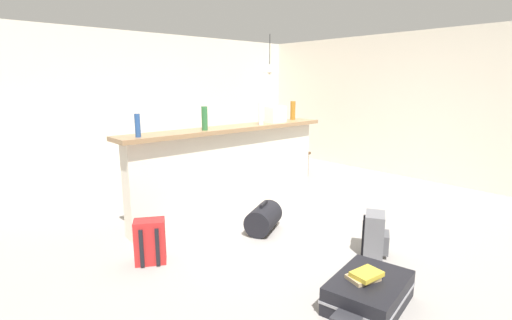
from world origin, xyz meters
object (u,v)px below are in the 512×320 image
Objects in this scene: suitcase_flat_black at (369,292)px; backpack_grey at (375,235)px; backpack_red at (150,242)px; bottle_blue at (138,125)px; bottle_green at (205,118)px; bottle_clear at (261,114)px; duffel_bag_black at (264,218)px; bottle_amber at (293,110)px; grocery_bag at (275,114)px; dining_chair_near_partition at (291,148)px; dining_table at (272,137)px; pendant_lamp at (270,68)px; book_stack at (365,276)px.

backpack_grey reaches higher than suitcase_flat_black.
backpack_red reaches higher than suitcase_flat_black.
bottle_blue is 0.82m from bottle_green.
duffel_bag_black is at bearing -130.75° from bottle_clear.
suitcase_flat_black is at bearing -113.55° from bottle_clear.
bottle_amber reaches higher than grocery_bag.
suitcase_flat_black is at bearing -128.79° from dining_chair_near_partition.
bottle_blue reaches higher than dining_table.
pendant_lamp reaches higher than book_stack.
bottle_green is at bearing -149.55° from pendant_lamp.
pendant_lamp is at bearing 23.70° from bottle_blue.
dining_chair_near_partition is (1.51, 0.84, -0.74)m from bottle_clear.
duffel_bag_black is 1.65m from book_stack.
suitcase_flat_black is at bearing -124.27° from pendant_lamp.
backpack_grey is at bearing -37.74° from backpack_red.
backpack_red is at bearing -164.79° from bottle_clear.
dining_table reaches higher than backpack_grey.
backpack_grey is at bearing -122.23° from dining_chair_near_partition.
dining_chair_near_partition is 1.65× the size of duffel_bag_black.
backpack_grey is (1.52, -1.85, -1.03)m from bottle_blue.
bottle_clear reaches higher than dining_table.
dining_chair_near_partition reaches higher than dining_table.
bottle_clear is at bearing -136.99° from pendant_lamp.
bottle_blue is 2.61m from backpack_grey.
backpack_grey is (0.82, 0.44, 0.09)m from suitcase_flat_black.
duffel_bag_black is (1.30, -0.16, -0.05)m from backpack_red.
bottle_clear is 2.20m from pendant_lamp.
grocery_bag is 0.37× the size of pendant_lamp.
suitcase_flat_black is (-2.50, -3.12, -0.41)m from dining_chair_near_partition.
backpack_red is at bearing -152.43° from bottle_green.
dining_chair_near_partition is at bearing 57.77° from backpack_grey.
duffel_bag_black is (-2.09, -1.51, -0.36)m from dining_chair_near_partition.
grocery_bag reaches higher than backpack_grey.
duffel_bag_black is at bearing -31.77° from bottle_blue.
backpack_grey is at bearing -117.62° from pendant_lamp.
dining_chair_near_partition is 1.31× the size of pendant_lamp.
backpack_red reaches higher than book_stack.
bottle_green is at bearing -160.96° from dining_chair_near_partition.
bottle_green is 1.33m from duffel_bag_black.
backpack_red is at bearing 116.24° from book_stack.
grocery_bag is 0.62× the size of backpack_grey.
bottle_amber is 3.24m from suitcase_flat_black.
bottle_green is 2.49m from book_stack.
bottle_clear is 1.11× the size of book_stack.
pendant_lamp reaches higher than dining_chair_near_partition.
backpack_grey reaches higher than duffel_bag_black.
book_stack is (0.86, -1.74, 0.05)m from backpack_red.
bottle_green is 0.25× the size of dining_table.
bottle_clear is at bearing 66.45° from suitcase_flat_black.
dining_table is (2.43, 1.37, -0.61)m from bottle_green.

